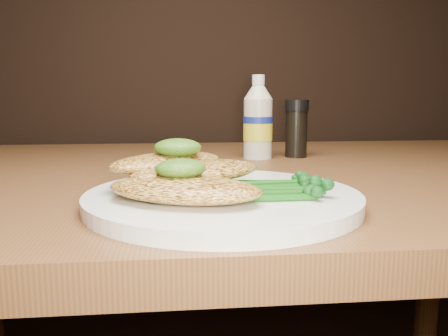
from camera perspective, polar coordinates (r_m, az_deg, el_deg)
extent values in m
cylinder|color=white|center=(0.49, -0.15, -3.84)|extent=(0.29, 0.29, 0.02)
ellipsoid|color=gold|center=(0.45, -4.93, -2.62)|extent=(0.17, 0.13, 0.02)
ellipsoid|color=gold|center=(0.50, -3.38, -0.42)|extent=(0.17, 0.13, 0.02)
ellipsoid|color=gold|center=(0.52, -7.06, 0.70)|extent=(0.15, 0.14, 0.02)
ellipsoid|color=#163808|center=(0.45, -5.39, -0.03)|extent=(0.06, 0.06, 0.02)
ellipsoid|color=#163808|center=(0.51, -5.76, 2.54)|extent=(0.06, 0.05, 0.02)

